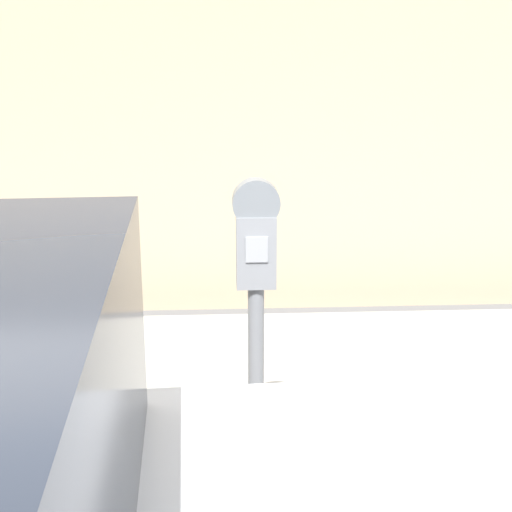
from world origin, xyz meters
The scene contains 3 objects.
sidewalk centered at (0.00, 2.20, 0.07)m, with size 24.00×2.80×0.13m.
building_facade centered at (0.00, 4.24, 2.28)m, with size 24.00×0.30×4.55m.
parking_meter centered at (0.04, 1.10, 1.16)m, with size 0.20×0.12×1.54m.
Camera 1 is at (-0.11, -1.83, 2.17)m, focal length 50.00 mm.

